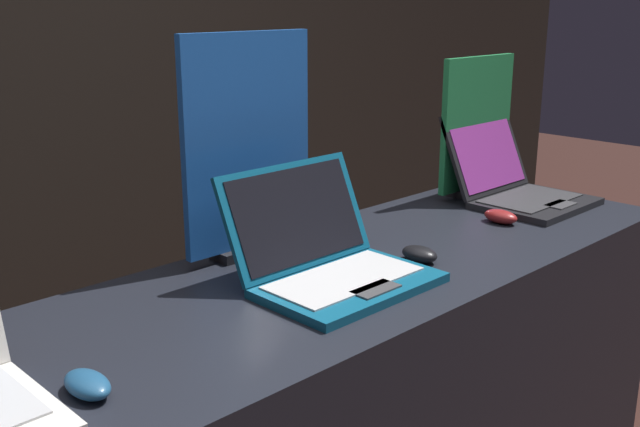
{
  "coord_description": "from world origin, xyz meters",
  "views": [
    {
      "loc": [
        -1.1,
        -0.81,
        1.56
      ],
      "look_at": [
        0.0,
        0.32,
        1.1
      ],
      "focal_mm": 42.0,
      "sensor_mm": 36.0,
      "label": 1
    }
  ],
  "objects_px": {
    "mouse_front": "(87,384)",
    "mouse_back": "(501,217)",
    "promo_stand_back": "(476,129)",
    "promo_stand_middle": "(247,151)",
    "laptop_back": "(516,182)",
    "mouse_middle": "(419,254)",
    "laptop_middle": "(327,257)"
  },
  "relations": [
    {
      "from": "laptop_back",
      "to": "mouse_back",
      "type": "xyz_separation_m",
      "value": [
        -0.22,
        -0.09,
        -0.04
      ]
    },
    {
      "from": "promo_stand_middle",
      "to": "mouse_back",
      "type": "bearing_deg",
      "value": -23.37
    },
    {
      "from": "laptop_middle",
      "to": "mouse_back",
      "type": "relative_size",
      "value": 3.86
    },
    {
      "from": "mouse_front",
      "to": "mouse_middle",
      "type": "relative_size",
      "value": 1.11
    },
    {
      "from": "laptop_middle",
      "to": "promo_stand_middle",
      "type": "relative_size",
      "value": 0.73
    },
    {
      "from": "laptop_back",
      "to": "mouse_back",
      "type": "relative_size",
      "value": 3.8
    },
    {
      "from": "laptop_middle",
      "to": "mouse_middle",
      "type": "distance_m",
      "value": 0.26
    },
    {
      "from": "laptop_middle",
      "to": "mouse_back",
      "type": "xyz_separation_m",
      "value": [
        0.67,
        -0.02,
        -0.04
      ]
    },
    {
      "from": "laptop_back",
      "to": "promo_stand_back",
      "type": "distance_m",
      "value": 0.21
    },
    {
      "from": "mouse_front",
      "to": "mouse_back",
      "type": "distance_m",
      "value": 1.28
    },
    {
      "from": "laptop_middle",
      "to": "promo_stand_middle",
      "type": "height_order",
      "value": "promo_stand_middle"
    },
    {
      "from": "laptop_middle",
      "to": "promo_stand_back",
      "type": "distance_m",
      "value": 0.93
    },
    {
      "from": "promo_stand_middle",
      "to": "laptop_back",
      "type": "xyz_separation_m",
      "value": [
        0.89,
        -0.19,
        -0.19
      ]
    },
    {
      "from": "promo_stand_middle",
      "to": "promo_stand_back",
      "type": "height_order",
      "value": "promo_stand_middle"
    },
    {
      "from": "laptop_middle",
      "to": "mouse_middle",
      "type": "relative_size",
      "value": 4.08
    },
    {
      "from": "mouse_back",
      "to": "mouse_front",
      "type": "bearing_deg",
      "value": -177.22
    },
    {
      "from": "mouse_front",
      "to": "promo_stand_back",
      "type": "distance_m",
      "value": 1.55
    },
    {
      "from": "mouse_front",
      "to": "laptop_back",
      "type": "distance_m",
      "value": 1.51
    },
    {
      "from": "mouse_front",
      "to": "mouse_back",
      "type": "height_order",
      "value": "mouse_back"
    },
    {
      "from": "mouse_middle",
      "to": "laptop_back",
      "type": "height_order",
      "value": "laptop_back"
    },
    {
      "from": "mouse_middle",
      "to": "mouse_back",
      "type": "relative_size",
      "value": 0.95
    },
    {
      "from": "promo_stand_middle",
      "to": "promo_stand_back",
      "type": "distance_m",
      "value": 0.89
    },
    {
      "from": "mouse_middle",
      "to": "mouse_back",
      "type": "bearing_deg",
      "value": 5.54
    },
    {
      "from": "mouse_middle",
      "to": "promo_stand_middle",
      "type": "distance_m",
      "value": 0.48
    },
    {
      "from": "laptop_middle",
      "to": "promo_stand_middle",
      "type": "bearing_deg",
      "value": 90.0
    },
    {
      "from": "promo_stand_back",
      "to": "laptop_back",
      "type": "bearing_deg",
      "value": -90.0
    },
    {
      "from": "mouse_front",
      "to": "mouse_back",
      "type": "xyz_separation_m",
      "value": [
        1.28,
        0.06,
        0.0
      ]
    },
    {
      "from": "laptop_middle",
      "to": "mouse_back",
      "type": "height_order",
      "value": "laptop_middle"
    },
    {
      "from": "promo_stand_back",
      "to": "mouse_front",
      "type": "bearing_deg",
      "value": -168.44
    },
    {
      "from": "mouse_back",
      "to": "mouse_middle",
      "type": "bearing_deg",
      "value": -174.46
    },
    {
      "from": "promo_stand_back",
      "to": "promo_stand_middle",
      "type": "bearing_deg",
      "value": 177.3
    },
    {
      "from": "laptop_back",
      "to": "mouse_back",
      "type": "bearing_deg",
      "value": -157.38
    }
  ]
}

